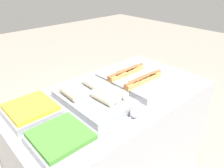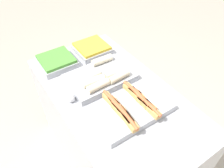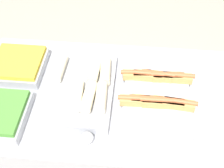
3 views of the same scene
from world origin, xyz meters
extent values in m
plane|color=#ADA393|center=(0.00, 0.00, 0.00)|extent=(12.00, 12.00, 0.00)
cube|color=#A8AAB2|center=(0.00, 0.00, 0.46)|extent=(1.43, 0.78, 0.91)
cube|color=#A8AAB2|center=(0.21, 0.00, 0.94)|extent=(0.32, 0.52, 0.05)
cube|color=tan|center=(0.21, 0.09, 0.98)|extent=(0.15, 0.06, 0.04)
cylinder|color=#CC6038|center=(0.21, 0.09, 1.00)|extent=(0.16, 0.04, 0.02)
cube|color=tan|center=(0.31, -0.09, 0.98)|extent=(0.15, 0.06, 0.04)
cylinder|color=#CC6038|center=(0.31, -0.09, 1.00)|extent=(0.16, 0.04, 0.02)
cube|color=tan|center=(0.31, 0.08, 0.98)|extent=(0.14, 0.05, 0.04)
cylinder|color=#CC6038|center=(0.31, 0.08, 1.00)|extent=(0.16, 0.02, 0.02)
cube|color=tan|center=(0.11, -0.09, 0.98)|extent=(0.14, 0.05, 0.04)
cylinder|color=#CC6038|center=(0.11, -0.09, 1.00)|extent=(0.16, 0.03, 0.02)
cube|color=tan|center=(0.26, -0.08, 0.98)|extent=(0.15, 0.05, 0.04)
cylinder|color=#CC6038|center=(0.26, -0.08, 1.00)|extent=(0.16, 0.03, 0.02)
cube|color=tan|center=(0.26, 0.08, 0.98)|extent=(0.15, 0.06, 0.04)
cylinder|color=#CC6038|center=(0.26, 0.08, 1.00)|extent=(0.16, 0.04, 0.02)
cube|color=tan|center=(0.11, 0.09, 0.98)|extent=(0.15, 0.06, 0.04)
cylinder|color=#CC6038|center=(0.11, 0.09, 1.00)|extent=(0.16, 0.04, 0.02)
cube|color=tan|center=(0.21, -0.09, 0.98)|extent=(0.14, 0.05, 0.04)
cylinder|color=#CC6038|center=(0.21, -0.09, 1.00)|extent=(0.16, 0.03, 0.02)
cube|color=tan|center=(0.16, -0.08, 0.98)|extent=(0.14, 0.05, 0.04)
cylinder|color=#CC6038|center=(0.16, -0.08, 1.00)|extent=(0.16, 0.03, 0.02)
cube|color=tan|center=(0.16, 0.08, 0.98)|extent=(0.14, 0.05, 0.04)
cylinder|color=#CC6038|center=(0.16, 0.08, 1.00)|extent=(0.16, 0.03, 0.02)
cube|color=#A8AAB2|center=(-0.17, 0.00, 0.94)|extent=(0.33, 0.49, 0.05)
cylinder|color=beige|center=(-0.05, -0.09, 0.99)|extent=(0.06, 0.17, 0.05)
cylinder|color=beige|center=(-0.11, 0.09, 0.99)|extent=(0.06, 0.17, 0.05)
cylinder|color=beige|center=(-0.17, -0.09, 0.99)|extent=(0.06, 0.17, 0.05)
cylinder|color=beige|center=(-0.05, 0.09, 0.99)|extent=(0.06, 0.17, 0.05)
cylinder|color=beige|center=(-0.11, -0.09, 0.99)|extent=(0.06, 0.17, 0.05)
cylinder|color=beige|center=(-0.28, 0.09, 0.99)|extent=(0.06, 0.17, 0.05)
cube|color=#A8AAB2|center=(-0.52, -0.20, 0.94)|extent=(0.27, 0.28, 0.05)
cube|color=#4C9338|center=(-0.52, -0.20, 0.98)|extent=(0.25, 0.25, 0.02)
cube|color=#A8AAB2|center=(-0.52, 0.13, 0.94)|extent=(0.27, 0.28, 0.05)
cube|color=gold|center=(-0.52, 0.13, 0.98)|extent=(0.25, 0.25, 0.02)
cylinder|color=silver|center=(-0.20, -0.28, 0.92)|extent=(0.21, 0.03, 0.01)
sphere|color=silver|center=(-0.09, -0.28, 0.94)|extent=(0.06, 0.06, 0.06)
camera|label=1|loc=(-0.89, -0.96, 1.67)|focal=35.00mm
camera|label=2|loc=(0.91, -0.61, 2.03)|focal=35.00mm
camera|label=3|loc=(0.09, -1.03, 2.09)|focal=50.00mm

